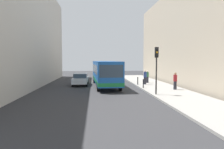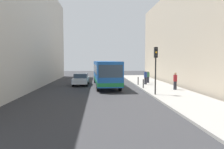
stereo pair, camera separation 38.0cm
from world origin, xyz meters
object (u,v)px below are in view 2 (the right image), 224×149
at_px(bollard_mid, 138,81).
at_px(pedestrian_near_signal, 175,81).
at_px(car_behind_bus, 103,74).
at_px(traffic_light, 156,62).
at_px(pedestrian_mid_sidewalk, 146,77).
at_px(bus, 106,72).
at_px(pedestrian_far_sidewalk, 148,77).
at_px(car_beside_bus, 81,79).
at_px(bollard_near, 143,84).

height_order(bollard_mid, pedestrian_near_signal, pedestrian_near_signal).
distance_m(car_behind_bus, bollard_mid, 11.06).
bearing_deg(traffic_light, pedestrian_mid_sidewalk, 83.07).
height_order(bus, car_behind_bus, bus).
xyz_separation_m(bus, bollard_mid, (3.95, -0.21, -1.10)).
height_order(car_behind_bus, pedestrian_far_sidewalk, pedestrian_far_sidewalk).
relative_size(car_behind_bus, bollard_mid, 4.68).
distance_m(car_beside_bus, bollard_near, 8.20).
bearing_deg(bus, car_behind_bus, -92.67).
bearing_deg(bollard_near, traffic_light, -88.65).
bearing_deg(traffic_light, bollard_near, 91.35).
relative_size(bollard_mid, pedestrian_far_sidewalk, 0.59).
bearing_deg(pedestrian_near_signal, bollard_mid, -26.07).
relative_size(bus, bollard_mid, 11.72).
bearing_deg(car_beside_bus, car_behind_bus, -108.22).
xyz_separation_m(car_behind_bus, bollard_mid, (3.98, -10.32, -0.16)).
xyz_separation_m(bollard_mid, pedestrian_far_sidewalk, (1.75, 2.13, 0.33)).
relative_size(traffic_light, pedestrian_near_signal, 2.37).
distance_m(traffic_light, pedestrian_mid_sidewalk, 7.78).
bearing_deg(car_behind_bus, pedestrian_far_sidewalk, 123.43).
relative_size(traffic_light, pedestrian_far_sidewalk, 2.53).
distance_m(car_beside_bus, pedestrian_far_sidewalk, 8.77).
distance_m(car_behind_bus, bollard_near, 13.72).
bearing_deg(bollard_near, car_behind_bus, 106.87).
height_order(bollard_mid, pedestrian_far_sidewalk, pedestrian_far_sidewalk).
bearing_deg(car_beside_bus, pedestrian_near_signal, 150.46).
xyz_separation_m(car_beside_bus, pedestrian_near_signal, (9.94, -5.77, 0.23)).
distance_m(car_behind_bus, pedestrian_near_signal, 16.18).
relative_size(car_beside_bus, bollard_near, 4.65).
relative_size(bus, bollard_near, 11.72).
bearing_deg(bollard_near, bollard_mid, 90.00).
height_order(car_beside_bus, car_behind_bus, same).
height_order(traffic_light, pedestrian_far_sidewalk, traffic_light).
bearing_deg(pedestrian_far_sidewalk, bus, -76.17).
bearing_deg(car_behind_bus, pedestrian_mid_sidewalk, 115.18).
height_order(bus, pedestrian_mid_sidewalk, bus).
bearing_deg(pedestrian_far_sidewalk, pedestrian_mid_sidewalk, -28.05).
bearing_deg(pedestrian_far_sidewalk, pedestrian_near_signal, 5.75).
height_order(bollard_near, pedestrian_far_sidewalk, pedestrian_far_sidewalk).
bearing_deg(pedestrian_near_signal, traffic_light, 73.87).
height_order(traffic_light, bollard_near, traffic_light).
xyz_separation_m(car_beside_bus, car_behind_bus, (3.01, 8.85, 0.00)).
relative_size(car_beside_bus, pedestrian_mid_sidewalk, 2.49).
xyz_separation_m(traffic_light, bollard_mid, (-0.10, 7.07, -2.38)).
bearing_deg(bollard_mid, pedestrian_far_sidewalk, 50.54).
bearing_deg(bollard_mid, bus, 176.93).
relative_size(bollard_mid, pedestrian_near_signal, 0.55).
distance_m(car_beside_bus, pedestrian_near_signal, 11.49).
xyz_separation_m(bollard_near, pedestrian_near_signal, (2.94, -1.49, 0.39)).
bearing_deg(pedestrian_mid_sidewalk, traffic_light, 123.33).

